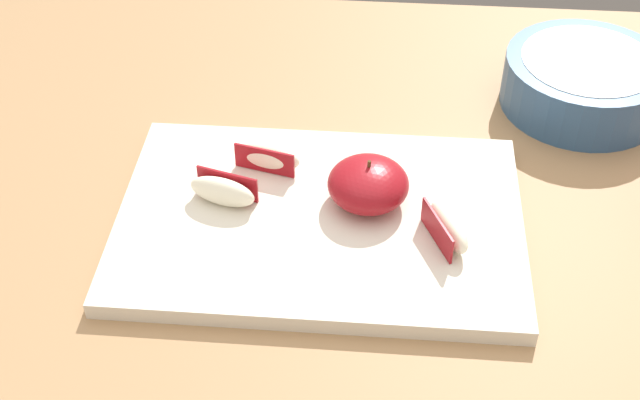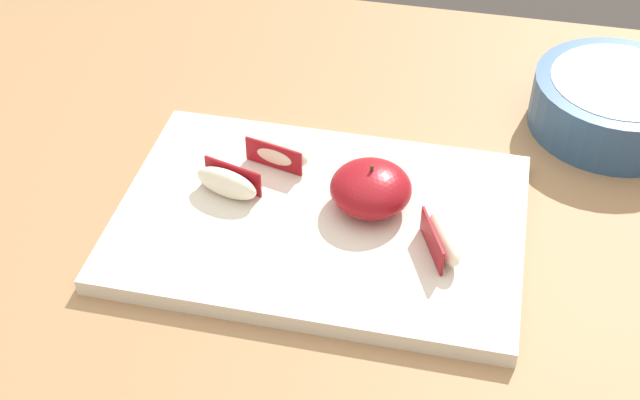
% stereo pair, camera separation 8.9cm
% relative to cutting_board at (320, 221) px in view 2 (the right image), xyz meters
% --- Properties ---
extents(dining_table, '(1.13, 0.85, 0.72)m').
position_rel_cutting_board_xyz_m(dining_table, '(-0.02, 0.06, -0.12)').
color(dining_table, '#9E754C').
rests_on(dining_table, ground_plane).
extents(cutting_board, '(0.42, 0.29, 0.02)m').
position_rel_cutting_board_xyz_m(cutting_board, '(0.00, 0.00, 0.00)').
color(cutting_board, beige).
rests_on(cutting_board, dining_table).
extents(apple_half_skin_up, '(0.09, 0.09, 0.05)m').
position_rel_cutting_board_xyz_m(apple_half_skin_up, '(0.05, 0.03, 0.03)').
color(apple_half_skin_up, maroon).
rests_on(apple_half_skin_up, cutting_board).
extents(apple_wedge_middle, '(0.08, 0.04, 0.03)m').
position_rel_cutting_board_xyz_m(apple_wedge_middle, '(-0.06, 0.07, 0.03)').
color(apple_wedge_middle, '#F4EACC').
rests_on(apple_wedge_middle, cutting_board).
extents(apple_wedge_near_knife, '(0.08, 0.04, 0.03)m').
position_rel_cutting_board_xyz_m(apple_wedge_near_knife, '(-0.10, 0.01, 0.03)').
color(apple_wedge_near_knife, '#F4EACC').
rests_on(apple_wedge_near_knife, cutting_board).
extents(apple_wedge_back, '(0.05, 0.08, 0.03)m').
position_rel_cutting_board_xyz_m(apple_wedge_back, '(0.13, -0.03, 0.03)').
color(apple_wedge_back, '#F4EACC').
rests_on(apple_wedge_back, cutting_board).
extents(ceramic_fruit_bowl, '(0.20, 0.20, 0.07)m').
position_rel_cutting_board_xyz_m(ceramic_fruit_bowl, '(0.30, 0.25, 0.03)').
color(ceramic_fruit_bowl, '#2D517A').
rests_on(ceramic_fruit_bowl, dining_table).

